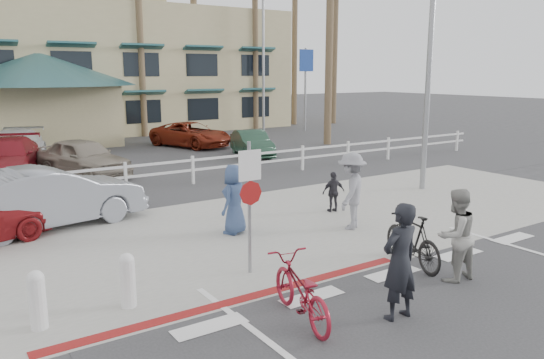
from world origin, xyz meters
TOP-DOWN VIEW (x-y plane):
  - ground at (0.00, 0.00)m, footprint 140.00×140.00m
  - bike_path at (0.00, -2.00)m, footprint 12.00×16.00m
  - sidewalk_plaza at (0.00, 4.50)m, footprint 22.00×7.00m
  - cross_street at (0.00, 8.50)m, footprint 40.00×5.00m
  - parking_lot at (0.00, 18.00)m, footprint 50.00×16.00m
  - curb_red at (-3.00, 1.20)m, footprint 7.00×0.25m
  - rail_fence at (0.50, 10.50)m, footprint 29.40×0.16m
  - building at (2.00, 31.00)m, footprint 28.00×16.00m
  - sign_post at (-2.30, 2.20)m, footprint 0.50×0.10m
  - bollard_0 at (-4.80, 2.00)m, footprint 0.26×0.26m
  - bollard_1 at (-6.20, 2.00)m, footprint 0.26×0.26m
  - streetlight_0 at (6.50, 5.50)m, footprint 0.60×2.00m
  - streetlight_1 at (12.00, 24.00)m, footprint 0.60×2.00m
  - info_sign at (14.00, 22.00)m, footprint 1.20×0.16m
  - palm_4 at (0.00, 26.00)m, footprint 4.00×4.00m
  - palm_5 at (4.00, 25.00)m, footprint 4.00×4.00m
  - palm_7 at (12.00, 25.00)m, footprint 4.00×4.00m
  - palm_8 at (16.00, 26.00)m, footprint 4.00×4.00m
  - palm_9 at (19.00, 25.00)m, footprint 4.00×4.00m
  - palm_11 at (11.00, 16.00)m, footprint 4.00×4.00m
  - bike_red at (-2.70, 0.01)m, footprint 1.05×2.04m
  - rider_red at (-1.35, -0.78)m, footprint 0.70×0.46m
  - bike_black at (0.63, 0.70)m, footprint 0.94×1.93m
  - rider_black at (0.72, -0.24)m, footprint 0.89×0.71m
  - pedestrian_a at (1.37, 3.37)m, footprint 1.44×1.30m
  - pedestrian_child at (2.05, 4.85)m, footprint 0.72×0.42m
  - pedestrian_b at (-1.26, 4.63)m, footprint 1.00×0.91m
  - car_white_sedan at (-4.88, 7.67)m, footprint 4.90×2.42m
  - lot_car_1 at (-4.88, 15.30)m, footprint 3.52×5.43m
  - lot_car_2 at (-2.43, 14.01)m, footprint 3.03×4.56m
  - lot_car_3 at (5.37, 14.66)m, footprint 2.26×3.88m
  - lot_car_4 at (-4.22, 18.23)m, footprint 3.57×5.36m
  - lot_car_5 at (4.39, 19.20)m, footprint 3.56×5.08m

SIDE VIEW (x-z plane):
  - ground at x=0.00m, z-range 0.00..0.00m
  - parking_lot at x=0.00m, z-range 0.00..0.01m
  - bike_path at x=0.00m, z-range 0.00..0.01m
  - cross_street at x=0.00m, z-range 0.00..0.01m
  - sidewalk_plaza at x=0.00m, z-range 0.00..0.01m
  - curb_red at x=-3.00m, z-range 0.00..0.02m
  - bollard_0 at x=-4.80m, z-range 0.00..0.95m
  - bollard_1 at x=-6.20m, z-range 0.00..0.95m
  - rail_fence at x=0.50m, z-range 0.00..1.00m
  - bike_red at x=-2.70m, z-range 0.00..1.02m
  - bike_black at x=0.63m, z-range 0.00..1.12m
  - pedestrian_child at x=2.05m, z-range 0.00..1.15m
  - lot_car_3 at x=5.37m, z-range 0.00..1.21m
  - lot_car_5 at x=4.39m, z-range 0.00..1.29m
  - lot_car_2 at x=-2.43m, z-range 0.00..1.44m
  - lot_car_4 at x=-4.22m, z-range 0.00..1.44m
  - lot_car_1 at x=-4.88m, z-range 0.00..1.46m
  - car_white_sedan at x=-4.88m, z-range 0.00..1.54m
  - pedestrian_b at x=-1.26m, z-range 0.00..1.71m
  - rider_black at x=0.72m, z-range 0.00..1.77m
  - rider_red at x=-1.35m, z-range 0.00..1.91m
  - pedestrian_a at x=1.37m, z-range 0.00..1.94m
  - sign_post at x=-2.30m, z-range 0.00..2.90m
  - info_sign at x=14.00m, z-range 0.00..5.60m
  - streetlight_0 at x=6.50m, z-range 0.00..9.00m
  - streetlight_1 at x=12.00m, z-range 0.00..9.50m
  - building at x=2.00m, z-range 0.00..11.30m
  - palm_5 at x=4.00m, z-range 0.00..13.00m
  - palm_9 at x=19.00m, z-range 0.00..13.00m
  - palm_7 at x=12.00m, z-range 0.00..14.00m
  - palm_11 at x=11.00m, z-range 0.00..14.00m
  - palm_4 at x=0.00m, z-range 0.00..15.00m
  - palm_8 at x=16.00m, z-range 0.00..15.00m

